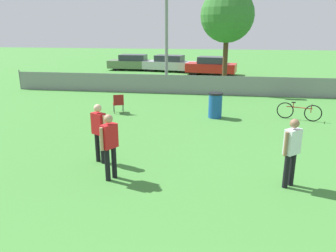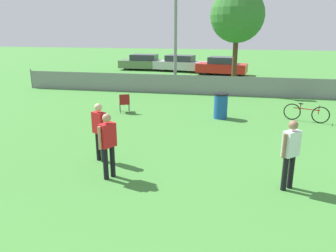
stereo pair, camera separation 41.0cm
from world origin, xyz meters
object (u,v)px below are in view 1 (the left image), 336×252
at_px(tree_near_pole, 227,16).
at_px(parked_car_olive, 133,63).
at_px(player_defender_red, 99,129).
at_px(bicycle_sideline, 299,111).
at_px(parked_car_silver, 169,64).
at_px(parked_car_red, 211,66).
at_px(player_receiver_white, 292,148).
at_px(trash_bin, 215,105).
at_px(player_thrower_red, 110,142).
at_px(folding_chair_sideline, 118,103).

distance_m(tree_near_pole, parked_car_olive, 11.50).
xyz_separation_m(player_defender_red, bicycle_sideline, (6.63, 5.62, -0.63)).
xyz_separation_m(parked_car_olive, parked_car_silver, (3.42, -0.50, 0.02)).
relative_size(tree_near_pole, parked_car_red, 1.46).
relative_size(player_receiver_white, parked_car_red, 0.40).
height_order(parked_car_olive, parked_car_red, parked_car_red).
relative_size(trash_bin, parked_car_olive, 0.24).
relative_size(trash_bin, parked_car_red, 0.26).
height_order(tree_near_pole, trash_bin, tree_near_pole).
distance_m(bicycle_sideline, parked_car_silver, 16.83).
bearing_deg(parked_car_red, bicycle_sideline, -64.79).
relative_size(player_thrower_red, trash_bin, 1.58).
relative_size(player_thrower_red, parked_car_olive, 0.38).
xyz_separation_m(player_thrower_red, player_defender_red, (-0.65, 1.01, 0.00)).
bearing_deg(player_defender_red, bicycle_sideline, 68.49).
distance_m(player_receiver_white, parked_car_silver, 22.16).
bearing_deg(parked_car_silver, player_defender_red, -76.94).
xyz_separation_m(player_receiver_white, parked_car_silver, (-6.15, 21.29, -0.30)).
relative_size(tree_near_pole, player_defender_red, 3.62).
distance_m(parked_car_silver, parked_car_red, 4.00).
bearing_deg(player_defender_red, folding_chair_sideline, 130.14).
bearing_deg(bicycle_sideline, player_defender_red, -121.60).
height_order(bicycle_sideline, parked_car_red, parked_car_red).
xyz_separation_m(tree_near_pole, parked_car_silver, (-4.73, 6.69, -3.77)).
relative_size(tree_near_pole, bicycle_sideline, 3.60).
distance_m(player_defender_red, parked_car_olive, 21.54).
xyz_separation_m(trash_bin, parked_car_olive, (-7.69, 15.60, 0.13)).
bearing_deg(player_receiver_white, folding_chair_sideline, 92.56).
relative_size(folding_chair_sideline, parked_car_silver, 0.18).
bearing_deg(trash_bin, bicycle_sideline, 2.74).
distance_m(folding_chair_sideline, parked_car_silver, 14.99).
bearing_deg(player_thrower_red, parked_car_red, 25.25).
height_order(parked_car_olive, parked_car_silver, parked_car_silver).
xyz_separation_m(folding_chair_sideline, parked_car_red, (3.76, 13.47, 0.23)).
height_order(parked_car_silver, parked_car_red, parked_car_red).
bearing_deg(folding_chair_sideline, player_receiver_white, 111.50).
relative_size(player_defender_red, folding_chair_sideline, 1.98).
bearing_deg(bicycle_sideline, player_thrower_red, -113.94).
xyz_separation_m(player_defender_red, parked_car_red, (2.59, 19.04, -0.28)).
height_order(player_thrower_red, folding_chair_sideline, player_thrower_red).
height_order(folding_chair_sideline, trash_bin, trash_bin).
bearing_deg(bicycle_sideline, parked_car_red, 124.92).
bearing_deg(bicycle_sideline, parked_car_silver, 135.56).
bearing_deg(trash_bin, player_thrower_red, -111.22).
height_order(tree_near_pole, parked_car_olive, tree_near_pole).
bearing_deg(trash_bin, tree_near_pole, 86.91).
bearing_deg(bicycle_sideline, parked_car_olive, 144.02).
bearing_deg(parked_car_olive, trash_bin, -63.28).
bearing_deg(trash_bin, parked_car_silver, 105.79).
bearing_deg(player_receiver_white, parked_car_olive, 71.68).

